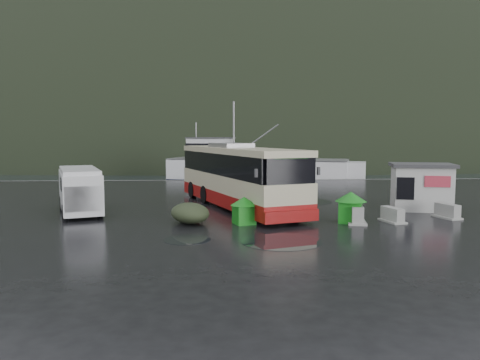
{
  "coord_description": "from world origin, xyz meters",
  "views": [
    {
      "loc": [
        -0.82,
        -24.67,
        4.25
      ],
      "look_at": [
        0.53,
        2.16,
        1.7
      ],
      "focal_mm": 35.0,
      "sensor_mm": 36.0,
      "label": 1
    }
  ],
  "objects_px": {
    "coach_bus": "(238,207)",
    "jersey_barrier_b": "(447,218)",
    "jersey_barrier_c": "(356,223)",
    "fishing_trawler": "(257,174)",
    "waste_bin_left": "(244,224)",
    "dome_tent": "(190,223)",
    "ticket_kiosk": "(420,210)",
    "jersey_barrier_a": "(392,222)",
    "white_van": "(80,213)",
    "waste_bin_right": "(350,223)"
  },
  "relations": [
    {
      "from": "dome_tent",
      "to": "fishing_trawler",
      "type": "bearing_deg",
      "value": 78.6
    },
    {
      "from": "waste_bin_right",
      "to": "dome_tent",
      "type": "height_order",
      "value": "waste_bin_right"
    },
    {
      "from": "waste_bin_left",
      "to": "waste_bin_right",
      "type": "height_order",
      "value": "waste_bin_right"
    },
    {
      "from": "coach_bus",
      "to": "ticket_kiosk",
      "type": "xyz_separation_m",
      "value": [
        10.48,
        -1.63,
        0.0
      ]
    },
    {
      "from": "coach_bus",
      "to": "jersey_barrier_a",
      "type": "height_order",
      "value": "coach_bus"
    },
    {
      "from": "jersey_barrier_b",
      "to": "fishing_trawler",
      "type": "xyz_separation_m",
      "value": [
        -7.46,
        27.86,
        0.0
      ]
    },
    {
      "from": "waste_bin_left",
      "to": "jersey_barrier_a",
      "type": "distance_m",
      "value": 7.34
    },
    {
      "from": "coach_bus",
      "to": "fishing_trawler",
      "type": "distance_m",
      "value": 23.72
    },
    {
      "from": "waste_bin_left",
      "to": "dome_tent",
      "type": "height_order",
      "value": "waste_bin_left"
    },
    {
      "from": "jersey_barrier_c",
      "to": "jersey_barrier_a",
      "type": "bearing_deg",
      "value": 3.39
    },
    {
      "from": "waste_bin_right",
      "to": "jersey_barrier_b",
      "type": "distance_m",
      "value": 5.47
    },
    {
      "from": "white_van",
      "to": "jersey_barrier_c",
      "type": "xyz_separation_m",
      "value": [
        14.4,
        -3.8,
        0.0
      ]
    },
    {
      "from": "fishing_trawler",
      "to": "ticket_kiosk",
      "type": "bearing_deg",
      "value": -55.81
    },
    {
      "from": "waste_bin_right",
      "to": "ticket_kiosk",
      "type": "distance_m",
      "value": 6.39
    },
    {
      "from": "jersey_barrier_a",
      "to": "waste_bin_left",
      "type": "bearing_deg",
      "value": -179.05
    },
    {
      "from": "dome_tent",
      "to": "fishing_trawler",
      "type": "height_order",
      "value": "fishing_trawler"
    },
    {
      "from": "jersey_barrier_a",
      "to": "jersey_barrier_c",
      "type": "height_order",
      "value": "jersey_barrier_c"
    },
    {
      "from": "jersey_barrier_a",
      "to": "fishing_trawler",
      "type": "xyz_separation_m",
      "value": [
        -4.2,
        28.83,
        0.0
      ]
    },
    {
      "from": "white_van",
      "to": "jersey_barrier_b",
      "type": "height_order",
      "value": "white_van"
    },
    {
      "from": "coach_bus",
      "to": "dome_tent",
      "type": "relative_size",
      "value": 5.38
    },
    {
      "from": "waste_bin_left",
      "to": "fishing_trawler",
      "type": "xyz_separation_m",
      "value": [
        3.14,
        28.95,
        0.0
      ]
    },
    {
      "from": "ticket_kiosk",
      "to": "jersey_barrier_b",
      "type": "xyz_separation_m",
      "value": [
        0.19,
        -2.73,
        0.0
      ]
    },
    {
      "from": "jersey_barrier_a",
      "to": "jersey_barrier_b",
      "type": "distance_m",
      "value": 3.4
    },
    {
      "from": "ticket_kiosk",
      "to": "jersey_barrier_b",
      "type": "height_order",
      "value": "ticket_kiosk"
    },
    {
      "from": "dome_tent",
      "to": "jersey_barrier_c",
      "type": "relative_size",
      "value": 1.45
    },
    {
      "from": "waste_bin_right",
      "to": "fishing_trawler",
      "type": "height_order",
      "value": "fishing_trawler"
    },
    {
      "from": "coach_bus",
      "to": "jersey_barrier_a",
      "type": "xyz_separation_m",
      "value": [
        7.41,
        -5.33,
        0.0
      ]
    },
    {
      "from": "ticket_kiosk",
      "to": "jersey_barrier_a",
      "type": "relative_size",
      "value": 2.34
    },
    {
      "from": "dome_tent",
      "to": "jersey_barrier_b",
      "type": "bearing_deg",
      "value": 3.07
    },
    {
      "from": "jersey_barrier_a",
      "to": "jersey_barrier_b",
      "type": "height_order",
      "value": "jersey_barrier_b"
    },
    {
      "from": "white_van",
      "to": "dome_tent",
      "type": "xyz_separation_m",
      "value": [
        6.26,
        -3.43,
        0.0
      ]
    },
    {
      "from": "white_van",
      "to": "jersey_barrier_a",
      "type": "distance_m",
      "value": 16.64
    },
    {
      "from": "coach_bus",
      "to": "dome_tent",
      "type": "height_order",
      "value": "coach_bus"
    },
    {
      "from": "waste_bin_left",
      "to": "jersey_barrier_b",
      "type": "height_order",
      "value": "waste_bin_left"
    },
    {
      "from": "waste_bin_right",
      "to": "jersey_barrier_a",
      "type": "xyz_separation_m",
      "value": [
        2.11,
        0.04,
        0.0
      ]
    },
    {
      "from": "dome_tent",
      "to": "ticket_kiosk",
      "type": "relative_size",
      "value": 0.74
    },
    {
      "from": "jersey_barrier_c",
      "to": "fishing_trawler",
      "type": "relative_size",
      "value": 0.07
    },
    {
      "from": "coach_bus",
      "to": "jersey_barrier_b",
      "type": "relative_size",
      "value": 9.04
    },
    {
      "from": "white_van",
      "to": "jersey_barrier_a",
      "type": "bearing_deg",
      "value": -32.7
    },
    {
      "from": "waste_bin_left",
      "to": "fishing_trawler",
      "type": "height_order",
      "value": "fishing_trawler"
    },
    {
      "from": "fishing_trawler",
      "to": "coach_bus",
      "type": "bearing_deg",
      "value": -79.72
    },
    {
      "from": "ticket_kiosk",
      "to": "jersey_barrier_b",
      "type": "distance_m",
      "value": 2.74
    },
    {
      "from": "white_van",
      "to": "jersey_barrier_b",
      "type": "distance_m",
      "value": 19.68
    },
    {
      "from": "dome_tent",
      "to": "jersey_barrier_c",
      "type": "bearing_deg",
      "value": -2.62
    },
    {
      "from": "waste_bin_left",
      "to": "jersey_barrier_c",
      "type": "relative_size",
      "value": 0.76
    },
    {
      "from": "ticket_kiosk",
      "to": "white_van",
      "type": "bearing_deg",
      "value": -165.92
    },
    {
      "from": "coach_bus",
      "to": "jersey_barrier_c",
      "type": "height_order",
      "value": "coach_bus"
    },
    {
      "from": "coach_bus",
      "to": "jersey_barrier_b",
      "type": "xyz_separation_m",
      "value": [
        10.67,
        -4.36,
        0.0
      ]
    },
    {
      "from": "white_van",
      "to": "jersey_barrier_a",
      "type": "xyz_separation_m",
      "value": [
        16.23,
        -3.7,
        0.0
      ]
    },
    {
      "from": "coach_bus",
      "to": "jersey_barrier_b",
      "type": "height_order",
      "value": "coach_bus"
    }
  ]
}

